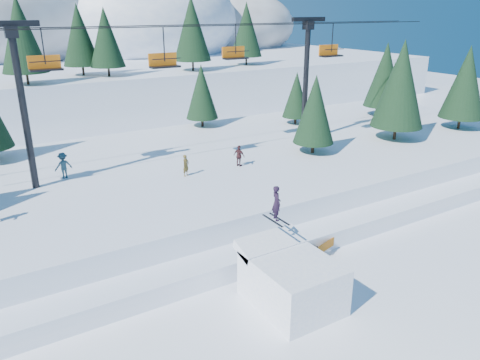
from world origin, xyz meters
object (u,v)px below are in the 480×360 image
banner_far (376,215)px  banner_near (330,243)px  chairlift (166,71)px  jump_kicker (291,279)px

banner_far → banner_near: bearing=-164.9°
banner_near → banner_far: size_ratio=1.04×
chairlift → banner_near: chairlift is taller
banner_far → jump_kicker: bearing=-157.6°
banner_near → chairlift: bearing=107.9°
jump_kicker → banner_far: jump_kicker is taller
jump_kicker → banner_near: 5.87m
chairlift → banner_near: 16.35m
banner_near → banner_far: same height
chairlift → jump_kicker: bearing=-93.0°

